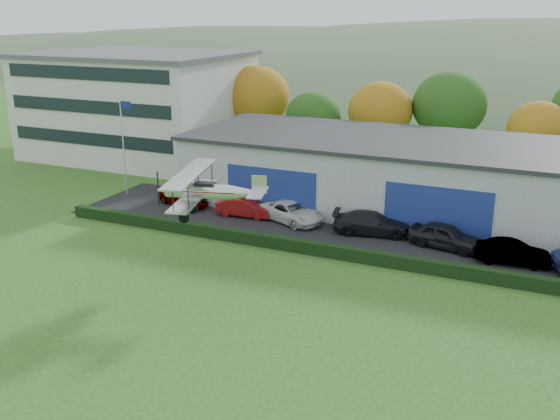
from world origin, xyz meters
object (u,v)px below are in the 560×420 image
at_px(hangar, 454,179).
at_px(office_block, 138,104).
at_px(car_1, 245,207).
at_px(car_5, 513,253).
at_px(car_0, 182,195).
at_px(car_3, 372,223).
at_px(car_2, 291,212).
at_px(car_4, 445,236).
at_px(flagpole, 124,138).
at_px(biplane, 206,190).

distance_m(hangar, office_block, 33.84).
height_order(car_1, car_5, car_5).
relative_size(hangar, car_1, 9.56).
distance_m(car_0, car_5, 24.42).
distance_m(car_3, car_5, 9.29).
distance_m(office_block, car_3, 32.33).
bearing_deg(car_2, car_1, 115.78).
relative_size(office_block, car_2, 4.06).
height_order(car_1, car_4, car_4).
height_order(car_1, car_2, car_2).
xyz_separation_m(flagpole, car_2, (14.76, -0.73, -4.03)).
distance_m(car_2, car_3, 6.01).
xyz_separation_m(flagpole, car_0, (5.57, -0.52, -3.94)).
bearing_deg(car_5, office_block, 63.92).
bearing_deg(car_3, flagpole, 76.89).
xyz_separation_m(car_4, biplane, (-11.86, -9.29, 4.09)).
relative_size(car_1, car_3, 0.81).
relative_size(car_0, car_5, 1.09).
xyz_separation_m(car_4, car_5, (4.16, -1.06, -0.08)).
height_order(hangar, car_5, hangar).
height_order(car_4, car_5, car_4).
bearing_deg(car_5, flagpole, 81.32).
bearing_deg(car_3, car_5, -111.14).
bearing_deg(flagpole, car_4, -3.21).
bearing_deg(flagpole, biplane, -37.70).
bearing_deg(car_1, car_0, 80.52).
height_order(car_2, car_3, car_3).
xyz_separation_m(car_2, car_5, (15.14, -1.78, 0.00)).
xyz_separation_m(car_1, biplane, (2.68, -9.78, 4.18)).
xyz_separation_m(flagpole, car_5, (29.91, -2.51, -4.03)).
bearing_deg(car_5, car_2, 79.41).
height_order(hangar, car_0, hangar).
xyz_separation_m(car_2, car_4, (10.99, -0.72, 0.08)).
bearing_deg(office_block, biplane, -47.16).
bearing_deg(car_4, car_2, 97.50).
height_order(car_0, car_1, car_0).
xyz_separation_m(flagpole, car_4, (25.75, -1.45, -3.95)).
distance_m(flagpole, car_0, 6.84).
bearing_deg(hangar, car_0, -161.41).
relative_size(hangar, flagpole, 5.08).
height_order(car_0, car_4, car_0).
height_order(office_block, car_0, office_block).
bearing_deg(car_5, car_3, 75.76).
bearing_deg(biplane, car_3, 39.92).
xyz_separation_m(car_0, car_3, (15.20, -0.32, -0.04)).
bearing_deg(car_2, flagpole, 109.28).
height_order(car_5, biplane, biplane).
xyz_separation_m(hangar, flagpole, (-24.88, -5.98, 2.13)).
height_order(hangar, office_block, office_block).
height_order(office_block, flagpole, office_block).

